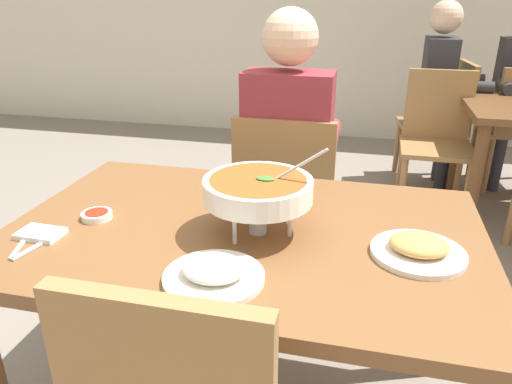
% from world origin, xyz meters
% --- Properties ---
extents(dining_table_main, '(1.35, 0.87, 0.74)m').
position_xyz_m(dining_table_main, '(0.00, 0.00, 0.63)').
color(dining_table_main, brown).
rests_on(dining_table_main, ground_plane).
extents(chair_diner_main, '(0.44, 0.44, 0.90)m').
position_xyz_m(chair_diner_main, '(-0.00, 0.72, 0.51)').
color(chair_diner_main, olive).
rests_on(chair_diner_main, ground_plane).
extents(diner_main, '(0.40, 0.45, 1.31)m').
position_xyz_m(diner_main, '(0.00, 0.76, 0.75)').
color(diner_main, '#2D2D38').
rests_on(diner_main, ground_plane).
extents(curry_bowl, '(0.33, 0.30, 0.26)m').
position_xyz_m(curry_bowl, '(0.05, -0.02, 0.87)').
color(curry_bowl, silver).
rests_on(curry_bowl, dining_table_main).
extents(rice_plate, '(0.24, 0.24, 0.06)m').
position_xyz_m(rice_plate, '(-0.00, -0.28, 0.76)').
color(rice_plate, white).
rests_on(rice_plate, dining_table_main).
extents(appetizer_plate, '(0.24, 0.24, 0.06)m').
position_xyz_m(appetizer_plate, '(0.47, -0.05, 0.76)').
color(appetizer_plate, white).
rests_on(appetizer_plate, dining_table_main).
extents(sauce_dish, '(0.09, 0.09, 0.02)m').
position_xyz_m(sauce_dish, '(-0.44, -0.04, 0.75)').
color(sauce_dish, white).
rests_on(sauce_dish, dining_table_main).
extents(napkin_folded, '(0.12, 0.08, 0.02)m').
position_xyz_m(napkin_folded, '(-0.53, -0.18, 0.74)').
color(napkin_folded, white).
rests_on(napkin_folded, dining_table_main).
extents(fork_utensil, '(0.07, 0.16, 0.01)m').
position_xyz_m(fork_utensil, '(-0.55, -0.23, 0.74)').
color(fork_utensil, silver).
rests_on(fork_utensil, dining_table_main).
extents(spoon_utensil, '(0.05, 0.17, 0.01)m').
position_xyz_m(spoon_utensil, '(-0.50, -0.23, 0.74)').
color(spoon_utensil, silver).
rests_on(spoon_utensil, dining_table_main).
extents(chair_bg_middle, '(0.49, 0.49, 0.90)m').
position_xyz_m(chair_bg_middle, '(0.87, 2.49, 0.51)').
color(chair_bg_middle, olive).
rests_on(chair_bg_middle, ground_plane).
extents(chair_bg_corner, '(0.45, 0.45, 0.90)m').
position_xyz_m(chair_bg_corner, '(0.76, 2.01, 0.51)').
color(chair_bg_corner, olive).
rests_on(chair_bg_corner, ground_plane).
extents(patron_bg_middle, '(0.45, 0.40, 1.31)m').
position_xyz_m(patron_bg_middle, '(0.81, 2.44, 0.75)').
color(patron_bg_middle, '#2D2D38').
rests_on(patron_bg_middle, ground_plane).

